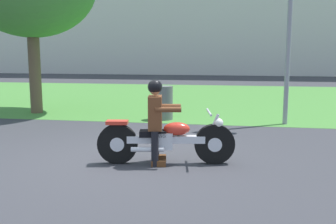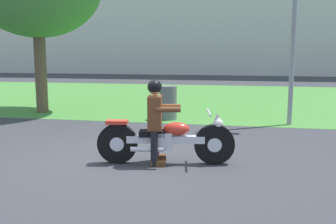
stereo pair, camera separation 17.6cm
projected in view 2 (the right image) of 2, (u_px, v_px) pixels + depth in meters
ground at (129, 158)px, 6.91m from camera, size 120.00×120.00×0.00m
grass_verge at (196, 97)px, 16.05m from camera, size 60.00×12.00×0.01m
motorcycle_lead at (166, 140)px, 6.52m from camera, size 2.29×0.71×0.90m
rider_lead at (156, 115)px, 6.46m from camera, size 0.60×0.52×1.42m
trash_can at (168, 103)px, 10.79m from camera, size 0.48×0.48×0.93m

